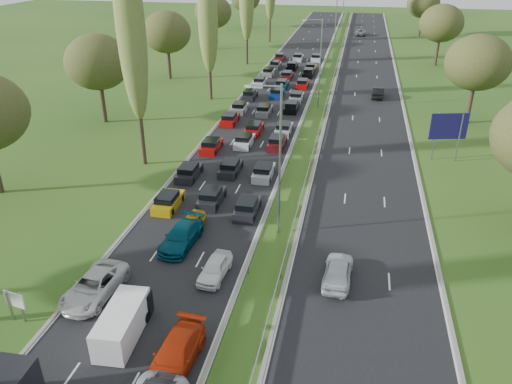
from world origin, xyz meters
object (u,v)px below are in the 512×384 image
Objects in this scene: near_car_2 at (94,286)px; white_van_rear at (124,321)px; info_sign at (15,303)px; direction_sign at (449,128)px.

white_van_rear reaches higher than near_car_2.
near_car_2 is 1.15× the size of white_van_rear.
info_sign is at bearing -133.07° from near_car_2.
near_car_2 is 2.64× the size of info_sign.
direction_sign is (28.80, 31.78, 2.20)m from info_sign.
near_car_2 is 4.69m from info_sign.
near_car_2 is 38.36m from direction_sign.
near_car_2 is at bearing 135.81° from white_van_rear.
near_car_2 is 1.06× the size of direction_sign.
white_van_rear is 0.93× the size of direction_sign.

